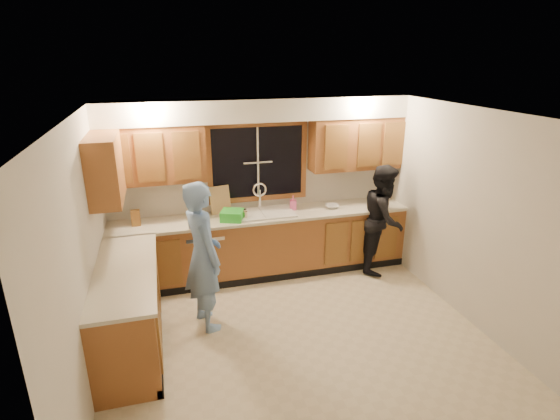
# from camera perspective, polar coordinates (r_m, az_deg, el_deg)

# --- Properties ---
(floor) EXTENTS (4.20, 4.20, 0.00)m
(floor) POSITION_cam_1_polar(r_m,az_deg,el_deg) (5.21, 2.19, -16.06)
(floor) COLOR beige
(floor) RESTS_ON ground
(ceiling) EXTENTS (4.20, 4.20, 0.00)m
(ceiling) POSITION_cam_1_polar(r_m,az_deg,el_deg) (4.27, 2.63, 12.38)
(ceiling) COLOR white
(wall_back) EXTENTS (4.20, 0.00, 4.20)m
(wall_back) POSITION_cam_1_polar(r_m,az_deg,el_deg) (6.32, -2.89, 3.18)
(wall_back) COLOR beige
(wall_back) RESTS_ON ground
(wall_left) EXTENTS (0.00, 3.80, 3.80)m
(wall_left) POSITION_cam_1_polar(r_m,az_deg,el_deg) (4.47, -24.34, -5.80)
(wall_left) COLOR beige
(wall_left) RESTS_ON ground
(wall_right) EXTENTS (0.00, 3.80, 3.80)m
(wall_right) POSITION_cam_1_polar(r_m,az_deg,el_deg) (5.57, 23.43, -0.76)
(wall_right) COLOR beige
(wall_right) RESTS_ON ground
(base_cabinets_back) EXTENTS (4.20, 0.60, 0.88)m
(base_cabinets_back) POSITION_cam_1_polar(r_m,az_deg,el_deg) (6.33, -2.16, -4.62)
(base_cabinets_back) COLOR #95582B
(base_cabinets_back) RESTS_ON ground
(base_cabinets_left) EXTENTS (0.60, 1.90, 0.88)m
(base_cabinets_left) POSITION_cam_1_polar(r_m,az_deg,el_deg) (5.11, -19.14, -12.15)
(base_cabinets_left) COLOR #95582B
(base_cabinets_left) RESTS_ON ground
(countertop_back) EXTENTS (4.20, 0.63, 0.04)m
(countertop_back) POSITION_cam_1_polar(r_m,az_deg,el_deg) (6.14, -2.18, -0.76)
(countertop_back) COLOR beige
(countertop_back) RESTS_ON base_cabinets_back
(countertop_left) EXTENTS (0.63, 1.90, 0.04)m
(countertop_left) POSITION_cam_1_polar(r_m,az_deg,el_deg) (4.89, -19.56, -7.53)
(countertop_left) COLOR beige
(countertop_left) RESTS_ON base_cabinets_left
(upper_cabinets_left) EXTENTS (1.35, 0.33, 0.75)m
(upper_cabinets_left) POSITION_cam_1_polar(r_m,az_deg,el_deg) (5.88, -16.38, 6.94)
(upper_cabinets_left) COLOR #95582B
(upper_cabinets_left) RESTS_ON wall_back
(upper_cabinets_right) EXTENTS (1.35, 0.33, 0.75)m
(upper_cabinets_right) POSITION_cam_1_polar(r_m,az_deg,el_deg) (6.49, 9.86, 8.57)
(upper_cabinets_right) COLOR #95582B
(upper_cabinets_right) RESTS_ON wall_back
(upper_cabinets_return) EXTENTS (0.33, 0.90, 0.75)m
(upper_cabinets_return) POSITION_cam_1_polar(r_m,az_deg,el_deg) (5.32, -21.87, 5.03)
(upper_cabinets_return) COLOR #95582B
(upper_cabinets_return) RESTS_ON wall_left
(soffit) EXTENTS (4.20, 0.35, 0.30)m
(soffit) POSITION_cam_1_polar(r_m,az_deg,el_deg) (5.93, -2.69, 12.95)
(soffit) COLOR white
(soffit) RESTS_ON wall_back
(window_frame) EXTENTS (1.44, 0.03, 1.14)m
(window_frame) POSITION_cam_1_polar(r_m,az_deg,el_deg) (6.22, -2.92, 6.25)
(window_frame) COLOR black
(window_frame) RESTS_ON wall_back
(sink) EXTENTS (0.86, 0.52, 0.57)m
(sink) POSITION_cam_1_polar(r_m,az_deg,el_deg) (6.17, -2.22, -1.00)
(sink) COLOR white
(sink) RESTS_ON countertop_back
(dishwasher) EXTENTS (0.60, 0.56, 0.82)m
(dishwasher) POSITION_cam_1_polar(r_m,az_deg,el_deg) (6.21, -9.81, -5.70)
(dishwasher) COLOR silver
(dishwasher) RESTS_ON floor
(stove) EXTENTS (0.58, 0.75, 0.90)m
(stove) POSITION_cam_1_polar(r_m,az_deg,el_deg) (4.62, -19.48, -15.69)
(stove) COLOR silver
(stove) RESTS_ON floor
(man) EXTENTS (0.59, 0.74, 1.77)m
(man) POSITION_cam_1_polar(r_m,az_deg,el_deg) (5.05, -10.02, -5.97)
(man) COLOR #6F97D1
(man) RESTS_ON floor
(woman) EXTENTS (0.95, 0.98, 1.59)m
(woman) POSITION_cam_1_polar(r_m,az_deg,el_deg) (6.50, 13.37, -1.10)
(woman) COLOR black
(woman) RESTS_ON floor
(knife_block) EXTENTS (0.12, 0.10, 0.21)m
(knife_block) POSITION_cam_1_polar(r_m,az_deg,el_deg) (6.01, -18.33, -0.99)
(knife_block) COLOR brown
(knife_block) RESTS_ON countertop_back
(cutting_board) EXTENTS (0.31, 0.16, 0.39)m
(cutting_board) POSITION_cam_1_polar(r_m,az_deg,el_deg) (6.19, -7.83, 1.34)
(cutting_board) COLOR tan
(cutting_board) RESTS_ON countertop_back
(dish_crate) EXTENTS (0.37, 0.35, 0.13)m
(dish_crate) POSITION_cam_1_polar(r_m,az_deg,el_deg) (5.94, -6.26, -0.69)
(dish_crate) COLOR green
(dish_crate) RESTS_ON countertop_back
(soap_bottle) EXTENTS (0.11, 0.11, 0.21)m
(soap_bottle) POSITION_cam_1_polar(r_m,az_deg,el_deg) (6.30, 1.72, 0.96)
(soap_bottle) COLOR #EC599B
(soap_bottle) RESTS_ON countertop_back
(bowl) EXTENTS (0.22, 0.22, 0.05)m
(bowl) POSITION_cam_1_polar(r_m,az_deg,el_deg) (6.43, 6.80, 0.49)
(bowl) COLOR silver
(bowl) RESTS_ON countertop_back
(can_left) EXTENTS (0.08, 0.08, 0.13)m
(can_left) POSITION_cam_1_polar(r_m,az_deg,el_deg) (5.99, -4.70, -0.49)
(can_left) COLOR beige
(can_left) RESTS_ON countertop_back
(can_right) EXTENTS (0.08, 0.08, 0.11)m
(can_right) POSITION_cam_1_polar(r_m,az_deg,el_deg) (5.96, -4.56, -0.70)
(can_right) COLOR beige
(can_right) RESTS_ON countertop_back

